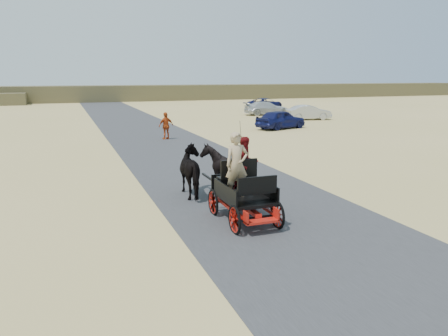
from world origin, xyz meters
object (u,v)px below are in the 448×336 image
object	(u,v)px
car_c	(267,108)
car_d	(265,104)
car_b	(309,112)
pedestrian	(166,126)
car_a	(281,119)
horse_right	(225,169)
carriage	(244,208)
horse_left	(194,171)

from	to	relation	value
car_c	car_d	distance (m)	6.93
car_b	car_d	distance (m)	12.20
pedestrian	car_b	size ratio (longest dim) A/B	0.43
car_a	car_b	distance (m)	7.60
horse_right	car_c	world-z (taller)	horse_right
carriage	car_a	size ratio (longest dim) A/B	0.57
horse_right	horse_left	bearing A→B (deg)	0.00
car_a	car_d	size ratio (longest dim) A/B	0.86
horse_right	car_b	world-z (taller)	horse_right
carriage	car_a	distance (m)	21.82
pedestrian	car_d	xyz separation A→B (m)	(16.43, 19.74, -0.18)
car_a	car_d	xyz separation A→B (m)	(6.98, 17.30, -0.04)
car_a	car_c	world-z (taller)	car_a
carriage	car_d	world-z (taller)	car_d
carriage	car_c	world-z (taller)	car_c
car_b	car_d	size ratio (longest dim) A/B	0.83
pedestrian	car_d	size ratio (longest dim) A/B	0.35
horse_left	car_b	size ratio (longest dim) A/B	0.50
horse_right	pedestrian	bearing A→B (deg)	-94.33
car_d	horse_right	bearing A→B (deg)	123.88
pedestrian	car_b	bearing A→B (deg)	-167.82
pedestrian	car_d	world-z (taller)	pedestrian
horse_right	car_d	xyz separation A→B (m)	(17.45, 33.13, -0.17)
carriage	car_d	size ratio (longest dim) A/B	0.49
pedestrian	car_a	world-z (taller)	pedestrian
horse_left	car_d	world-z (taller)	horse_left
carriage	car_a	world-z (taller)	car_a
carriage	horse_right	world-z (taller)	horse_right
horse_left	pedestrian	world-z (taller)	pedestrian
car_a	car_b	bearing A→B (deg)	-66.37
carriage	car_d	bearing A→B (deg)	63.52
carriage	horse_left	bearing A→B (deg)	100.39
car_d	pedestrian	bearing A→B (deg)	111.88
car_c	horse_left	bearing A→B (deg)	155.68
carriage	horse_left	world-z (taller)	horse_left
car_b	car_a	bearing A→B (deg)	141.93
pedestrian	carriage	bearing A→B (deg)	69.81
horse_right	car_c	bearing A→B (deg)	-118.56
horse_right	car_c	distance (m)	30.53
car_b	car_c	xyz separation A→B (m)	(-1.44, 5.80, 0.01)
carriage	horse_right	distance (m)	3.09
car_a	car_b	xyz separation A→B (m)	(5.57, 5.18, -0.05)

